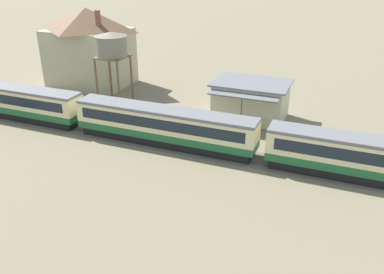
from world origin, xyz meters
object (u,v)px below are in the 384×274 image
(passenger_train, at_px, (166,125))
(water_tower, at_px, (111,46))
(station_house_brown_roof, at_px, (89,46))
(station_building, at_px, (251,100))

(passenger_train, height_order, water_tower, water_tower)
(passenger_train, xyz_separation_m, station_house_brown_roof, (-20.04, 15.35, 3.68))
(station_house_brown_roof, bearing_deg, passenger_train, -37.45)
(passenger_train, relative_size, station_house_brown_roof, 8.42)
(station_house_brown_roof, xyz_separation_m, water_tower, (7.98, -6.10, 1.86))
(station_house_brown_roof, distance_m, water_tower, 10.21)
(station_building, bearing_deg, station_house_brown_roof, 170.11)
(passenger_train, bearing_deg, station_building, 59.36)
(water_tower, bearing_deg, passenger_train, -37.47)
(passenger_train, distance_m, water_tower, 16.18)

